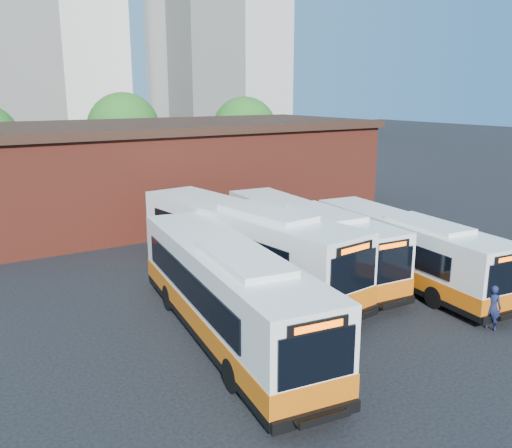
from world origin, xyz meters
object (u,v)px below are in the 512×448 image
bus_midwest (243,248)px  bus_west (227,295)px  bus_mideast (306,242)px  bus_east (405,251)px  transit_worker (492,307)px

bus_midwest → bus_west: bearing=-133.3°
bus_midwest → bus_mideast: bus_midwest is taller
bus_midwest → bus_east: (6.30, -3.65, -0.25)m
bus_midwest → bus_east: 7.28m
bus_east → bus_midwest: bearing=155.9°
bus_mideast → bus_midwest: bearing=179.3°
bus_mideast → transit_worker: 8.92m
transit_worker → bus_west: bearing=46.0°
bus_east → transit_worker: bearing=-96.9°
bus_mideast → transit_worker: bus_mideast is taller
bus_midwest → bus_east: size_ratio=1.18×
bus_midwest → bus_east: bearing=-36.8°
bus_mideast → bus_east: 4.52m
bus_midwest → transit_worker: (5.09, -8.98, -0.81)m
bus_west → transit_worker: (8.40, -4.53, -0.71)m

